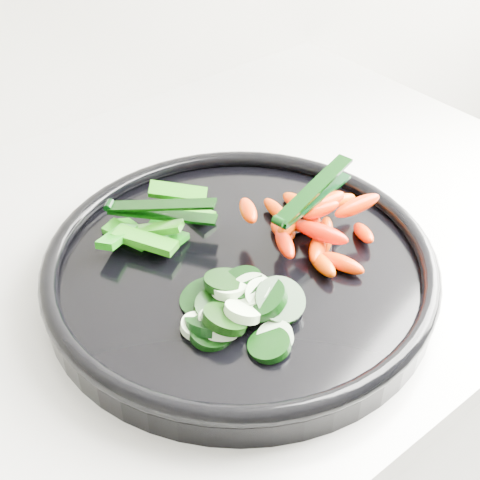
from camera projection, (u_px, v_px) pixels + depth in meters
veggie_tray at (240, 268)px, 0.64m from camera, size 0.43×0.43×0.04m
cucumber_pile at (235, 307)px, 0.58m from camera, size 0.12×0.12×0.04m
carrot_pile at (311, 225)px, 0.65m from camera, size 0.13×0.15×0.05m
pepper_pile at (154, 227)px, 0.67m from camera, size 0.14×0.11×0.03m
tong_carrot at (312, 195)px, 0.64m from camera, size 0.11×0.04×0.02m
tong_pepper at (158, 209)px, 0.66m from camera, size 0.09×0.10×0.02m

